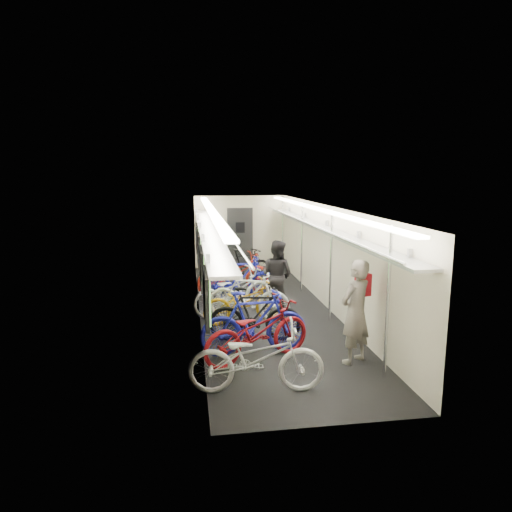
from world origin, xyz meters
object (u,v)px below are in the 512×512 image
object	(u,v)px
bicycle_0	(256,358)
passenger_near	(355,312)
bicycle_1	(254,323)
backpack	(363,285)
passenger_mid	(277,275)

from	to	relation	value
bicycle_0	passenger_near	xyz separation A→B (m)	(1.78, 0.80, 0.36)
bicycle_1	backpack	bearing A→B (deg)	-106.92
passenger_mid	passenger_near	bearing A→B (deg)	144.98
bicycle_0	bicycle_1	bearing A→B (deg)	-1.06
passenger_mid	backpack	bearing A→B (deg)	149.28
bicycle_0	backpack	world-z (taller)	backpack
bicycle_0	passenger_near	distance (m)	1.98
passenger_near	passenger_mid	world-z (taller)	passenger_near
passenger_near	backpack	xyz separation A→B (m)	(0.19, 0.20, 0.40)
bicycle_0	passenger_mid	world-z (taller)	passenger_mid
bicycle_0	passenger_mid	xyz separation A→B (m)	(1.08, 3.97, 0.30)
backpack	bicycle_1	bearing A→B (deg)	152.17
passenger_near	bicycle_0	bearing A→B (deg)	-8.18
bicycle_1	passenger_near	bearing A→B (deg)	-114.90
bicycle_1	passenger_near	distance (m)	1.74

